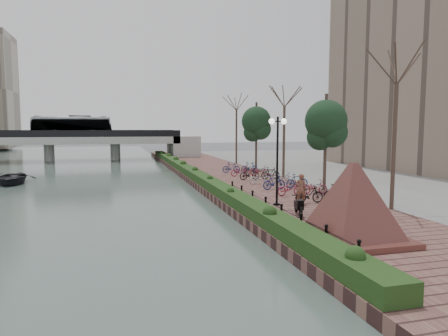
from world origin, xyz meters
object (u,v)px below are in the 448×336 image
object	(u,v)px
motorcycle	(298,206)
boat	(11,178)
granite_monument	(353,201)
lamppost	(278,142)
pedestrian	(301,189)

from	to	relation	value
motorcycle	boat	world-z (taller)	motorcycle
granite_monument	boat	bearing A→B (deg)	125.58
lamppost	pedestrian	size ratio (longest dim) A/B	2.83
lamppost	pedestrian	bearing A→B (deg)	-4.17
granite_monument	motorcycle	xyz separation A→B (m)	(-0.02, 4.54, -1.03)
motorcycle	boat	bearing A→B (deg)	146.33
pedestrian	boat	distance (m)	24.99
motorcycle	boat	size ratio (longest dim) A/B	0.30
granite_monument	lamppost	bearing A→B (deg)	90.60
motorcycle	pedestrian	bearing A→B (deg)	76.97
lamppost	boat	size ratio (longest dim) A/B	0.98
granite_monument	pedestrian	bearing A→B (deg)	79.53
lamppost	boat	bearing A→B (deg)	135.40
granite_monument	pedestrian	xyz separation A→B (m)	(1.30, 7.01, -0.63)
granite_monument	boat	size ratio (longest dim) A/B	1.14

